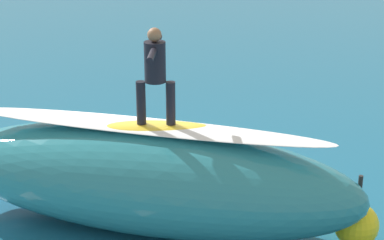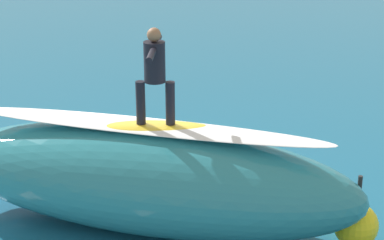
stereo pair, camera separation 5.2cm
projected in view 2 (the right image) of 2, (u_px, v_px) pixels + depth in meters
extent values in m
plane|color=#196084|center=(147.00, 180.00, 13.64)|extent=(120.00, 120.00, 0.00)
ellipsoid|color=teal|center=(147.00, 178.00, 11.56)|extent=(7.60, 2.27, 1.89)
ellipsoid|color=white|center=(145.00, 126.00, 11.21)|extent=(6.45, 0.82, 0.08)
ellipsoid|color=yellow|center=(156.00, 127.00, 11.16)|extent=(1.95, 0.93, 0.10)
cylinder|color=black|center=(141.00, 103.00, 11.02)|extent=(0.16, 0.16, 0.75)
cylinder|color=black|center=(170.00, 103.00, 11.00)|extent=(0.16, 0.16, 0.75)
cylinder|color=black|center=(155.00, 62.00, 10.76)|extent=(0.42, 0.42, 0.67)
sphere|color=#936B4C|center=(154.00, 35.00, 10.60)|extent=(0.23, 0.23, 0.23)
cylinder|color=black|center=(151.00, 56.00, 10.23)|extent=(0.23, 0.61, 0.11)
cylinder|color=black|center=(157.00, 41.00, 11.12)|extent=(0.23, 0.61, 0.11)
ellipsoid|color=yellow|center=(219.00, 152.00, 14.91)|extent=(2.38, 0.98, 0.09)
cylinder|color=black|center=(219.00, 144.00, 14.84)|extent=(0.89, 0.47, 0.30)
sphere|color=tan|center=(196.00, 141.00, 14.85)|extent=(0.21, 0.21, 0.21)
cylinder|color=black|center=(254.00, 146.00, 14.92)|extent=(0.72, 0.28, 0.13)
cylinder|color=black|center=(254.00, 149.00, 14.75)|extent=(0.72, 0.28, 0.13)
sphere|color=yellow|center=(356.00, 225.00, 11.17)|extent=(0.76, 0.76, 0.76)
cylinder|color=#262626|center=(359.00, 191.00, 10.94)|extent=(0.08, 0.08, 0.53)
ellipsoid|color=white|center=(110.00, 171.00, 13.92)|extent=(1.15, 1.22, 0.13)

